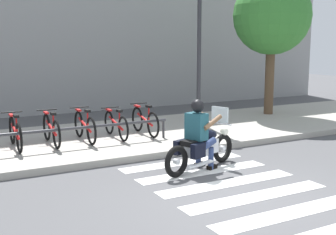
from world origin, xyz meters
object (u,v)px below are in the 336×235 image
(motorcycle, at_px, (201,147))
(bike_rack, at_px, (75,129))
(bicycle_4, at_px, (116,124))
(bicycle_3, at_px, (85,126))
(street_lamp, at_px, (199,37))
(bicycle_1, at_px, (15,133))
(tree_near_rack, at_px, (272,16))
(rider, at_px, (199,130))
(bicycle_2, at_px, (51,130))
(bicycle_5, at_px, (145,121))

(motorcycle, relative_size, bike_rack, 0.43)
(bicycle_4, distance_m, bike_rack, 1.33)
(bicycle_3, xyz_separation_m, bicycle_4, (0.81, 0.00, -0.02))
(bicycle_3, bearing_deg, street_lamp, 11.30)
(bicycle_1, bearing_deg, motorcycle, -44.18)
(bicycle_4, bearing_deg, tree_near_rack, 10.82)
(bike_rack, bearing_deg, tree_near_rack, 13.29)
(rider, height_order, street_lamp, street_lamp)
(bicycle_2, height_order, bicycle_3, bicycle_3)
(rider, relative_size, tree_near_rack, 0.30)
(motorcycle, bearing_deg, bicycle_1, 135.82)
(motorcycle, relative_size, rider, 1.40)
(bike_rack, bearing_deg, street_lamp, 17.45)
(street_lamp, bearing_deg, bicycle_2, -170.67)
(bike_rack, bearing_deg, bicycle_4, 24.66)
(bicycle_2, bearing_deg, bicycle_5, -0.00)
(motorcycle, height_order, tree_near_rack, tree_near_rack)
(bicycle_1, xyz_separation_m, bicycle_4, (2.42, 0.00, -0.02))
(bicycle_5, bearing_deg, bike_rack, -164.63)
(motorcycle, bearing_deg, bicycle_5, 86.60)
(bicycle_3, height_order, street_lamp, street_lamp)
(bicycle_1, bearing_deg, bicycle_2, 0.01)
(motorcycle, distance_m, rider, 0.37)
(bicycle_3, relative_size, bike_rack, 0.36)
(rider, bearing_deg, bicycle_2, 125.98)
(bicycle_3, bearing_deg, bicycle_5, -0.00)
(rider, height_order, bicycle_5, rider)
(bicycle_2, height_order, bike_rack, bicycle_2)
(street_lamp, distance_m, tree_near_rack, 3.17)
(bicycle_2, xyz_separation_m, bike_rack, (0.40, -0.55, 0.06))
(bicycle_1, distance_m, tree_near_rack, 8.95)
(bike_rack, xyz_separation_m, tree_near_rack, (7.19, 1.70, 2.80))
(bike_rack, height_order, tree_near_rack, tree_near_rack)
(bicycle_4, bearing_deg, bicycle_2, -179.97)
(motorcycle, height_order, street_lamp, street_lamp)
(bicycle_4, xyz_separation_m, bicycle_5, (0.81, -0.00, 0.02))
(bicycle_5, bearing_deg, bicycle_3, 180.00)
(bicycle_5, relative_size, street_lamp, 0.37)
(rider, relative_size, bicycle_4, 0.89)
(rider, xyz_separation_m, bicycle_1, (-2.97, 2.98, -0.30))
(motorcycle, relative_size, bicycle_5, 1.22)
(tree_near_rack, bearing_deg, bicycle_2, -171.43)
(street_lamp, bearing_deg, bicycle_5, -160.61)
(bicycle_3, bearing_deg, bicycle_2, -180.00)
(rider, xyz_separation_m, bicycle_2, (-2.16, 2.98, -0.30))
(bike_rack, xyz_separation_m, street_lamp, (4.13, 1.30, 2.10))
(motorcycle, distance_m, street_lamp, 4.89)
(motorcycle, distance_m, bicycle_3, 3.29)
(bicycle_1, bearing_deg, tree_near_rack, 7.76)
(bicycle_3, relative_size, tree_near_rack, 0.36)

